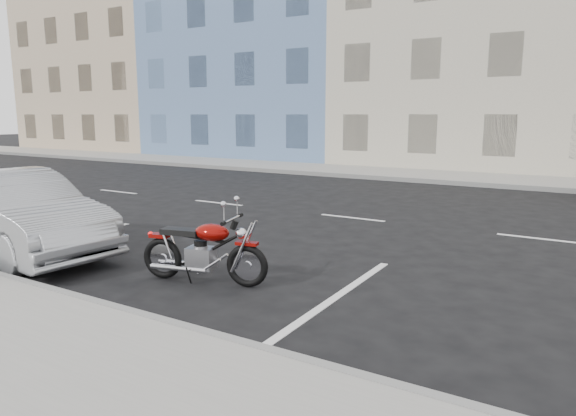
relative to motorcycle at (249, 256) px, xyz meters
The scene contains 8 objects.
ground 5.42m from the motorcycle, 76.87° to the left, with size 120.00×120.00×0.00m, color black.
sidewalk_far 14.47m from the motorcycle, 105.12° to the left, with size 80.00×3.40×0.15m, color gray.
curb_far 12.84m from the motorcycle, 107.10° to the left, with size 80.00×0.12×0.16m, color gray.
bldg_far_west 33.31m from the motorcycle, 138.96° to the left, with size 12.00×12.00×12.00m, color tan.
bldg_blue 25.78m from the motorcycle, 120.64° to the left, with size 12.00×12.00×13.00m, color #5A78A5.
bldg_cream 22.22m from the motorcycle, 92.05° to the left, with size 12.00×12.00×11.50m, color #BEB59F.
motorcycle is the anchor object (origin of this frame).
sedan_silver 4.52m from the motorcycle, behind, with size 1.52×4.36×1.44m, color #96989C.
Camera 1 is at (2.80, -10.88, 2.39)m, focal length 32.00 mm.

